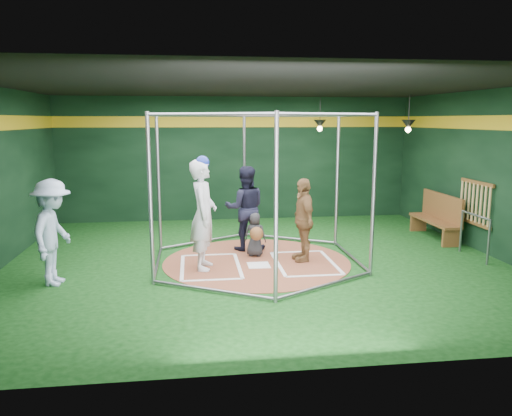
{
  "coord_description": "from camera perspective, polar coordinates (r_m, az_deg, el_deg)",
  "views": [
    {
      "loc": [
        -1.28,
        -9.75,
        2.87
      ],
      "look_at": [
        0.0,
        0.1,
        1.1
      ],
      "focal_mm": 35.0,
      "sensor_mm": 36.0,
      "label": 1
    }
  ],
  "objects": [
    {
      "name": "bat_rack",
      "position": [
        12.03,
        23.75,
        0.55
      ],
      "size": [
        0.07,
        1.25,
        0.98
      ],
      "color": "brown",
      "rests_on": "room_shell"
    },
    {
      "name": "pendant_lamp_near",
      "position": [
        13.79,
        7.31,
        9.49
      ],
      "size": [
        0.34,
        0.34,
        0.9
      ],
      "color": "black",
      "rests_on": "room_shell"
    },
    {
      "name": "bystander_blue",
      "position": [
        9.36,
        -22.2,
        -2.6
      ],
      "size": [
        0.83,
        1.28,
        1.86
      ],
      "primitive_type": "imported",
      "rotation": [
        0.0,
        0.0,
        1.45
      ],
      "color": "#A5BCDB",
      "rests_on": "ground"
    },
    {
      "name": "batter_box_right",
      "position": [
        10.16,
        5.61,
        -6.25
      ],
      "size": [
        1.17,
        1.77,
        0.01
      ],
      "color": "white",
      "rests_on": "clay_disc"
    },
    {
      "name": "visitor_leopard",
      "position": [
        10.18,
        5.42,
        -1.33
      ],
      "size": [
        0.48,
        1.02,
        1.69
      ],
      "primitive_type": "imported",
      "rotation": [
        0.0,
        0.0,
        -1.5
      ],
      "color": "#A77A47",
      "rests_on": "clay_disc"
    },
    {
      "name": "batter_figure",
      "position": [
        9.58,
        -6.04,
        -0.65
      ],
      "size": [
        0.6,
        0.83,
        2.19
      ],
      "color": "silver",
      "rests_on": "clay_disc"
    },
    {
      "name": "dugout_bench",
      "position": [
        12.88,
        20.07,
        -0.84
      ],
      "size": [
        0.44,
        1.88,
        1.1
      ],
      "color": "brown",
      "rests_on": "ground"
    },
    {
      "name": "room_shell",
      "position": [
        9.9,
        0.07,
        3.64
      ],
      "size": [
        10.1,
        9.1,
        3.53
      ],
      "color": "black",
      "rests_on": "ground"
    },
    {
      "name": "pendant_lamp_far",
      "position": [
        12.88,
        17.02,
        9.1
      ],
      "size": [
        0.34,
        0.34,
        0.9
      ],
      "color": "black",
      "rests_on": "room_shell"
    },
    {
      "name": "catcher_figure",
      "position": [
        10.49,
        -0.09,
        -3.03
      ],
      "size": [
        0.52,
        0.6,
        0.93
      ],
      "color": "black",
      "rests_on": "clay_disc"
    },
    {
      "name": "steel_railing",
      "position": [
        11.34,
        23.73,
        -2.19
      ],
      "size": [
        0.05,
        1.08,
        0.93
      ],
      "color": "gray",
      "rests_on": "ground"
    },
    {
      "name": "batter_box_left",
      "position": [
        9.92,
        -5.22,
        -6.65
      ],
      "size": [
        1.17,
        1.77,
        0.01
      ],
      "color": "white",
      "rests_on": "clay_disc"
    },
    {
      "name": "umpire",
      "position": [
        10.96,
        -1.24,
        -0.03
      ],
      "size": [
        0.92,
        0.73,
        1.86
      ],
      "primitive_type": "imported",
      "rotation": [
        0.0,
        0.0,
        3.12
      ],
      "color": "black",
      "rests_on": "clay_disc"
    },
    {
      "name": "clay_disc",
      "position": [
        10.24,
        0.07,
        -6.14
      ],
      "size": [
        3.8,
        3.8,
        0.01
      ],
      "primitive_type": "cylinder",
      "color": "brown",
      "rests_on": "ground"
    },
    {
      "name": "home_plate",
      "position": [
        9.95,
        0.3,
        -6.55
      ],
      "size": [
        0.43,
        0.43,
        0.01
      ],
      "primitive_type": "cube",
      "color": "white",
      "rests_on": "clay_disc"
    },
    {
      "name": "batting_cage",
      "position": [
        9.92,
        0.07,
        2.17
      ],
      "size": [
        4.05,
        4.67,
        3.0
      ],
      "color": "gray",
      "rests_on": "ground"
    }
  ]
}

